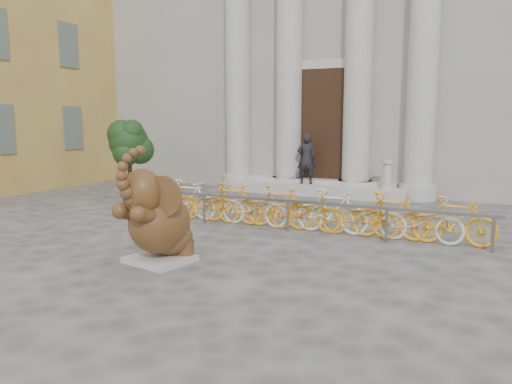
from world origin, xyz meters
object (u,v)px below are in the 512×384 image
at_px(bike_rack, 291,208).
at_px(tree, 129,143).
at_px(elephant_statue, 158,221).
at_px(pedestrian, 306,159).

distance_m(bike_rack, tree, 7.07).
bearing_deg(bike_rack, tree, 160.80).
bearing_deg(bike_rack, elephant_statue, -107.97).
relative_size(tree, pedestrian, 1.49).
distance_m(elephant_statue, bike_rack, 3.73).
bearing_deg(tree, bike_rack, -19.20).
height_order(bike_rack, pedestrian, pedestrian).
relative_size(bike_rack, tree, 3.52).
bearing_deg(elephant_statue, pedestrian, 103.04).
xyz_separation_m(bike_rack, tree, (-6.57, 2.29, 1.25)).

